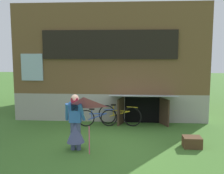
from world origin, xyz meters
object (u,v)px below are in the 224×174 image
(kite, at_px, (84,112))
(bicycle_blue, at_px, (98,118))
(wooden_crate, at_px, (192,142))
(person, at_px, (75,127))
(bicycle_yellow, at_px, (119,115))

(kite, bearing_deg, bicycle_blue, 90.57)
(wooden_crate, bearing_deg, person, -172.33)
(bicycle_yellow, xyz_separation_m, wooden_crate, (2.30, -2.32, -0.23))
(person, bearing_deg, bicycle_blue, 64.95)
(person, height_order, kite, person)
(person, distance_m, bicycle_yellow, 3.04)
(person, xyz_separation_m, kite, (0.36, -0.59, 0.57))
(person, height_order, bicycle_blue, person)
(kite, xyz_separation_m, bicycle_blue, (-0.03, 3.13, -0.92))
(bicycle_blue, height_order, wooden_crate, bicycle_blue)
(wooden_crate, bearing_deg, bicycle_yellow, 134.72)
(bicycle_blue, relative_size, wooden_crate, 2.84)
(kite, distance_m, bicycle_yellow, 3.58)
(kite, relative_size, bicycle_blue, 0.99)
(bicycle_yellow, distance_m, bicycle_blue, 0.88)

